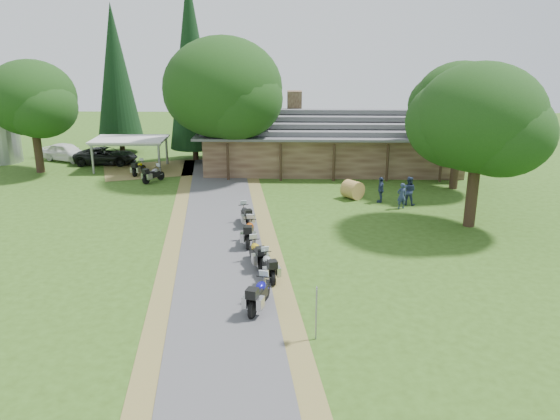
{
  "coord_description": "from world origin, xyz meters",
  "views": [
    {
      "loc": [
        3.02,
        -20.72,
        10.3
      ],
      "look_at": [
        2.28,
        6.93,
        1.6
      ],
      "focal_mm": 35.0,
      "sensor_mm": 36.0,
      "label": 1
    }
  ],
  "objects_px": {
    "motorcycle_carport_b": "(153,174)",
    "hay_bale": "(353,190)",
    "motorcycle_row_e": "(246,214)",
    "motorcycle_carport_a": "(139,167)",
    "carport": "(131,154)",
    "motorcycle_row_a": "(259,293)",
    "lodge": "(331,138)",
    "motorcycle_row_d": "(249,231)",
    "motorcycle_row_c": "(256,252)",
    "motorcycle_row_b": "(268,265)",
    "car_white_sedan": "(66,150)",
    "car_dark_suv": "(106,152)"
  },
  "relations": [
    {
      "from": "motorcycle_row_d",
      "to": "motorcycle_row_a",
      "type": "bearing_deg",
      "value": -172.17
    },
    {
      "from": "lodge",
      "to": "motorcycle_row_d",
      "type": "bearing_deg",
      "value": -106.46
    },
    {
      "from": "motorcycle_row_b",
      "to": "motorcycle_carport_b",
      "type": "xyz_separation_m",
      "value": [
        -9.44,
        17.02,
        0.0
      ]
    },
    {
      "from": "motorcycle_row_b",
      "to": "motorcycle_row_a",
      "type": "bearing_deg",
      "value": 158.37
    },
    {
      "from": "motorcycle_row_a",
      "to": "motorcycle_carport_a",
      "type": "bearing_deg",
      "value": 41.8
    },
    {
      "from": "motorcycle_row_a",
      "to": "motorcycle_row_b",
      "type": "distance_m",
      "value": 2.93
    },
    {
      "from": "motorcycle_row_b",
      "to": "motorcycle_carport_a",
      "type": "height_order",
      "value": "motorcycle_row_b"
    },
    {
      "from": "motorcycle_row_b",
      "to": "motorcycle_row_d",
      "type": "xyz_separation_m",
      "value": [
        -1.18,
        4.28,
        0.06
      ]
    },
    {
      "from": "motorcycle_row_d",
      "to": "motorcycle_row_e",
      "type": "height_order",
      "value": "motorcycle_row_d"
    },
    {
      "from": "carport",
      "to": "car_white_sedan",
      "type": "distance_m",
      "value": 7.26
    },
    {
      "from": "motorcycle_row_a",
      "to": "motorcycle_carport_b",
      "type": "bearing_deg",
      "value": 40.4
    },
    {
      "from": "motorcycle_row_e",
      "to": "motorcycle_carport_a",
      "type": "xyz_separation_m",
      "value": [
        -9.49,
        11.95,
        -0.04
      ]
    },
    {
      "from": "motorcycle_carport_a",
      "to": "motorcycle_row_b",
      "type": "bearing_deg",
      "value": -137.98
    },
    {
      "from": "carport",
      "to": "motorcycle_carport_b",
      "type": "xyz_separation_m",
      "value": [
        2.89,
        -4.31,
        -0.62
      ]
    },
    {
      "from": "motorcycle_row_e",
      "to": "car_dark_suv",
      "type": "bearing_deg",
      "value": 23.26
    },
    {
      "from": "car_white_sedan",
      "to": "motorcycle_carport_a",
      "type": "relative_size",
      "value": 3.32
    },
    {
      "from": "motorcycle_row_b",
      "to": "motorcycle_row_c",
      "type": "height_order",
      "value": "motorcycle_row_c"
    },
    {
      "from": "motorcycle_row_b",
      "to": "motorcycle_carport_a",
      "type": "bearing_deg",
      "value": 12.62
    },
    {
      "from": "car_white_sedan",
      "to": "car_dark_suv",
      "type": "height_order",
      "value": "car_dark_suv"
    },
    {
      "from": "motorcycle_row_c",
      "to": "motorcycle_carport_a",
      "type": "bearing_deg",
      "value": 11.43
    },
    {
      "from": "lodge",
      "to": "hay_bale",
      "type": "xyz_separation_m",
      "value": [
        0.95,
        -9.26,
        -1.83
      ]
    },
    {
      "from": "car_white_sedan",
      "to": "hay_bale",
      "type": "bearing_deg",
      "value": -92.27
    },
    {
      "from": "motorcycle_carport_a",
      "to": "hay_bale",
      "type": "bearing_deg",
      "value": -99.29
    },
    {
      "from": "motorcycle_row_a",
      "to": "motorcycle_row_c",
      "type": "distance_m",
      "value": 4.4
    },
    {
      "from": "motorcycle_row_d",
      "to": "car_white_sedan",
      "type": "bearing_deg",
      "value": 41.75
    },
    {
      "from": "motorcycle_row_c",
      "to": "motorcycle_carport_a",
      "type": "relative_size",
      "value": 1.11
    },
    {
      "from": "motorcycle_row_a",
      "to": "hay_bale",
      "type": "xyz_separation_m",
      "value": [
        5.28,
        15.88,
        -0.08
      ]
    },
    {
      "from": "car_white_sedan",
      "to": "motorcycle_row_a",
      "type": "height_order",
      "value": "car_white_sedan"
    },
    {
      "from": "hay_bale",
      "to": "carport",
      "type": "bearing_deg",
      "value": 154.31
    },
    {
      "from": "motorcycle_carport_b",
      "to": "hay_bale",
      "type": "xyz_separation_m",
      "value": [
        14.51,
        -4.06,
        -0.04
      ]
    },
    {
      "from": "car_white_sedan",
      "to": "motorcycle_row_b",
      "type": "bearing_deg",
      "value": -119.05
    },
    {
      "from": "motorcycle_row_a",
      "to": "motorcycle_carport_b",
      "type": "distance_m",
      "value": 21.97
    },
    {
      "from": "motorcycle_row_a",
      "to": "motorcycle_row_e",
      "type": "bearing_deg",
      "value": 23.56
    },
    {
      "from": "lodge",
      "to": "motorcycle_row_d",
      "type": "xyz_separation_m",
      "value": [
        -5.3,
        -17.94,
        -1.74
      ]
    },
    {
      "from": "lodge",
      "to": "motorcycle_row_b",
      "type": "height_order",
      "value": "lodge"
    },
    {
      "from": "car_dark_suv",
      "to": "lodge",
      "type": "bearing_deg",
      "value": -92.98
    },
    {
      "from": "car_dark_suv",
      "to": "motorcycle_row_e",
      "type": "height_order",
      "value": "car_dark_suv"
    },
    {
      "from": "lodge",
      "to": "motorcycle_carport_a",
      "type": "bearing_deg",
      "value": -169.07
    },
    {
      "from": "car_dark_suv",
      "to": "motorcycle_row_b",
      "type": "bearing_deg",
      "value": -147.45
    },
    {
      "from": "carport",
      "to": "motorcycle_carport_a",
      "type": "bearing_deg",
      "value": -62.6
    },
    {
      "from": "motorcycle_row_c",
      "to": "motorcycle_row_e",
      "type": "relative_size",
      "value": 1.04
    },
    {
      "from": "carport",
      "to": "motorcycle_carport_b",
      "type": "relative_size",
      "value": 3.08
    },
    {
      "from": "motorcycle_carport_b",
      "to": "hay_bale",
      "type": "distance_m",
      "value": 15.06
    },
    {
      "from": "motorcycle_row_a",
      "to": "motorcycle_row_c",
      "type": "bearing_deg",
      "value": 20.86
    },
    {
      "from": "car_dark_suv",
      "to": "motorcycle_carport_b",
      "type": "height_order",
      "value": "car_dark_suv"
    },
    {
      "from": "motorcycle_row_b",
      "to": "motorcycle_row_d",
      "type": "height_order",
      "value": "motorcycle_row_d"
    },
    {
      "from": "motorcycle_row_c",
      "to": "motorcycle_carport_b",
      "type": "bearing_deg",
      "value": 10.39
    },
    {
      "from": "motorcycle_carport_b",
      "to": "car_white_sedan",
      "type": "bearing_deg",
      "value": 84.28
    },
    {
      "from": "motorcycle_row_a",
      "to": "motorcycle_row_b",
      "type": "relative_size",
      "value": 1.07
    },
    {
      "from": "motorcycle_row_e",
      "to": "motorcycle_row_d",
      "type": "bearing_deg",
      "value": 171.64
    }
  ]
}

